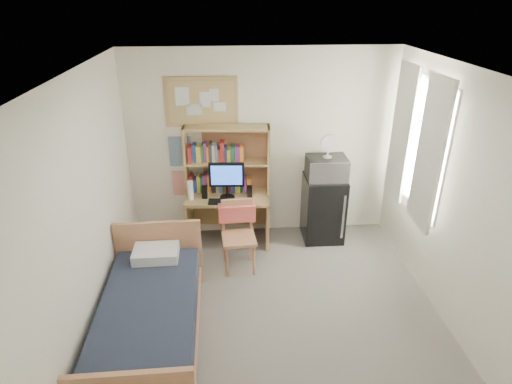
{
  "coord_description": "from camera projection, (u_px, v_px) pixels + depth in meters",
  "views": [
    {
      "loc": [
        -0.47,
        -3.41,
        3.22
      ],
      "look_at": [
        -0.14,
        1.2,
        1.03
      ],
      "focal_mm": 30.0,
      "sensor_mm": 36.0,
      "label": 1
    }
  ],
  "objects": [
    {
      "name": "bulletin_board",
      "position": [
        201.0,
        102.0,
        5.49
      ],
      "size": [
        0.94,
        0.03,
        0.64
      ],
      "primitive_type": "cube",
      "color": "tan",
      "rests_on": "wall_back"
    },
    {
      "name": "microwave",
      "position": [
        326.0,
        168.0,
        5.69
      ],
      "size": [
        0.53,
        0.4,
        0.3
      ],
      "primitive_type": "cube",
      "rotation": [
        0.0,
        0.0,
        -0.01
      ],
      "color": "#B6B6BB",
      "rests_on": "mini_fridge"
    },
    {
      "name": "hutch",
      "position": [
        227.0,
        160.0,
        5.71
      ],
      "size": [
        1.15,
        0.36,
        0.92
      ],
      "primitive_type": "cube",
      "rotation": [
        0.0,
        0.0,
        -0.07
      ],
      "color": "tan",
      "rests_on": "desk"
    },
    {
      "name": "speaker_left",
      "position": [
        205.0,
        192.0,
        5.68
      ],
      "size": [
        0.08,
        0.08,
        0.17
      ],
      "primitive_type": "cube",
      "rotation": [
        0.0,
        0.0,
        -0.07
      ],
      "color": "black",
      "rests_on": "desk"
    },
    {
      "name": "desk_chair",
      "position": [
        239.0,
        238.0,
        5.29
      ],
      "size": [
        0.48,
        0.48,
        0.89
      ],
      "primitive_type": "cube",
      "rotation": [
        0.0,
        0.0,
        0.07
      ],
      "color": "tan",
      "rests_on": "floor"
    },
    {
      "name": "wall_back",
      "position": [
        261.0,
        146.0,
        5.82
      ],
      "size": [
        3.6,
        0.04,
        2.6
      ],
      "primitive_type": "cube",
      "color": "white",
      "rests_on": "floor"
    },
    {
      "name": "bed",
      "position": [
        150.0,
        323.0,
        4.2
      ],
      "size": [
        0.98,
        1.91,
        0.52
      ],
      "primitive_type": "cube",
      "rotation": [
        0.0,
        0.0,
        0.02
      ],
      "color": "#1A202F",
      "rests_on": "floor"
    },
    {
      "name": "window_unit",
      "position": [
        417.0,
        143.0,
        5.0
      ],
      "size": [
        0.1,
        1.4,
        1.7
      ],
      "primitive_type": "cube",
      "color": "white",
      "rests_on": "wall_right"
    },
    {
      "name": "poster_wave",
      "position": [
        180.0,
        151.0,
        5.76
      ],
      "size": [
        0.3,
        0.01,
        0.42
      ],
      "primitive_type": "cube",
      "color": "#215286",
      "rests_on": "wall_back"
    },
    {
      "name": "poster_japan",
      "position": [
        183.0,
        183.0,
        5.96
      ],
      "size": [
        0.28,
        0.01,
        0.36
      ],
      "primitive_type": "cube",
      "color": "red",
      "rests_on": "wall_back"
    },
    {
      "name": "monitor",
      "position": [
        227.0,
        181.0,
        5.62
      ],
      "size": [
        0.46,
        0.07,
        0.49
      ],
      "primitive_type": "cube",
      "rotation": [
        0.0,
        0.0,
        -0.07
      ],
      "color": "black",
      "rests_on": "desk"
    },
    {
      "name": "speaker_right",
      "position": [
        250.0,
        192.0,
        5.69
      ],
      "size": [
        0.07,
        0.07,
        0.17
      ],
      "primitive_type": "cube",
      "rotation": [
        0.0,
        0.0,
        -0.07
      ],
      "color": "black",
      "rests_on": "desk"
    },
    {
      "name": "water_bottle",
      "position": [
        190.0,
        190.0,
        5.63
      ],
      "size": [
        0.08,
        0.08,
        0.26
      ],
      "primitive_type": "cylinder",
      "rotation": [
        0.0,
        0.0,
        -0.07
      ],
      "color": "white",
      "rests_on": "desk"
    },
    {
      "name": "wall_right",
      "position": [
        469.0,
        214.0,
        4.05
      ],
      "size": [
        0.04,
        4.2,
        2.6
      ],
      "primitive_type": "cube",
      "color": "white",
      "rests_on": "floor"
    },
    {
      "name": "hoodie",
      "position": [
        237.0,
        212.0,
        5.36
      ],
      "size": [
        0.47,
        0.17,
        0.22
      ],
      "primitive_type": "cube",
      "rotation": [
        0.0,
        0.0,
        0.07
      ],
      "color": "#EB6259",
      "rests_on": "desk_chair"
    },
    {
      "name": "keyboard",
      "position": [
        227.0,
        202.0,
        5.59
      ],
      "size": [
        0.49,
        0.18,
        0.02
      ],
      "primitive_type": "cube",
      "rotation": [
        0.0,
        0.0,
        -0.07
      ],
      "color": "black",
      "rests_on": "desk"
    },
    {
      "name": "desk",
      "position": [
        228.0,
        219.0,
        5.93
      ],
      "size": [
        1.16,
        0.64,
        0.7
      ],
      "primitive_type": "cube",
      "rotation": [
        0.0,
        0.0,
        -0.07
      ],
      "color": "tan",
      "rests_on": "floor"
    },
    {
      "name": "mini_fridge",
      "position": [
        323.0,
        208.0,
        5.97
      ],
      "size": [
        0.55,
        0.55,
        0.92
      ],
      "primitive_type": "cube",
      "rotation": [
        0.0,
        0.0,
        -0.01
      ],
      "color": "black",
      "rests_on": "floor"
    },
    {
      "name": "curtain_left",
      "position": [
        429.0,
        155.0,
        4.63
      ],
      "size": [
        0.04,
        0.55,
        1.7
      ],
      "primitive_type": "cube",
      "color": "white",
      "rests_on": "wall_right"
    },
    {
      "name": "curtain_right",
      "position": [
        401.0,
        133.0,
        5.35
      ],
      "size": [
        0.04,
        0.55,
        1.7
      ],
      "primitive_type": "cube",
      "color": "white",
      "rests_on": "wall_right"
    },
    {
      "name": "desk_fan",
      "position": [
        328.0,
        147.0,
        5.57
      ],
      "size": [
        0.24,
        0.24,
        0.3
      ],
      "primitive_type": "cylinder",
      "rotation": [
        0.0,
        0.0,
        -0.01
      ],
      "color": "white",
      "rests_on": "microwave"
    },
    {
      "name": "wall_left",
      "position": [
        80.0,
        228.0,
        3.81
      ],
      "size": [
        0.04,
        4.2,
        2.6
      ],
      "primitive_type": "cube",
      "color": "white",
      "rests_on": "floor"
    },
    {
      "name": "ceiling",
      "position": [
        284.0,
        77.0,
        3.37
      ],
      "size": [
        3.6,
        4.2,
        0.02
      ],
      "primitive_type": "cube",
      "color": "white",
      "rests_on": "wall_back"
    },
    {
      "name": "floor",
      "position": [
        277.0,
        330.0,
        4.49
      ],
      "size": [
        3.6,
        4.2,
        0.02
      ],
      "primitive_type": "cube",
      "color": "gray",
      "rests_on": "ground"
    },
    {
      "name": "pillow",
      "position": [
        156.0,
        253.0,
        4.74
      ],
      "size": [
        0.5,
        0.35,
        0.12
      ],
      "primitive_type": "cube",
      "rotation": [
        0.0,
        0.0,
        0.02
      ],
      "color": "white",
      "rests_on": "bed"
    }
  ]
}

